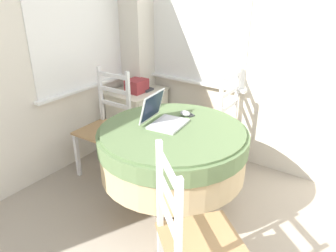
{
  "coord_description": "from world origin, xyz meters",
  "views": [
    {
      "loc": [
        -1.16,
        0.64,
        1.78
      ],
      "look_at": [
        0.85,
        2.05,
        0.67
      ],
      "focal_mm": 35.0,
      "sensor_mm": 36.0,
      "label": 1
    }
  ],
  "objects_px": {
    "dining_chair_near_back_window": "(106,127)",
    "corner_cabinet": "(138,117)",
    "dining_chair_camera_near": "(193,240)",
    "round_dining_table": "(173,148)",
    "book_on_cabinet": "(144,89)",
    "cell_phone": "(188,114)",
    "laptop": "(163,118)",
    "dining_chair_near_right_window": "(214,121)",
    "storage_box": "(137,86)",
    "computer_mouse": "(185,113)"
  },
  "relations": [
    {
      "from": "dining_chair_near_back_window",
      "to": "corner_cabinet",
      "type": "distance_m",
      "value": 0.68
    },
    {
      "from": "dining_chair_camera_near",
      "to": "corner_cabinet",
      "type": "height_order",
      "value": "dining_chair_camera_near"
    },
    {
      "from": "round_dining_table",
      "to": "book_on_cabinet",
      "type": "bearing_deg",
      "value": 48.91
    },
    {
      "from": "dining_chair_near_back_window",
      "to": "corner_cabinet",
      "type": "xyz_separation_m",
      "value": [
        0.65,
        0.15,
        -0.15
      ]
    },
    {
      "from": "book_on_cabinet",
      "to": "cell_phone",
      "type": "bearing_deg",
      "value": -120.6
    },
    {
      "from": "dining_chair_camera_near",
      "to": "corner_cabinet",
      "type": "relative_size",
      "value": 1.58
    },
    {
      "from": "laptop",
      "to": "dining_chair_near_right_window",
      "type": "relative_size",
      "value": 0.33
    },
    {
      "from": "dining_chair_near_back_window",
      "to": "cell_phone",
      "type": "bearing_deg",
      "value": -78.65
    },
    {
      "from": "corner_cabinet",
      "to": "book_on_cabinet",
      "type": "distance_m",
      "value": 0.34
    },
    {
      "from": "round_dining_table",
      "to": "laptop",
      "type": "bearing_deg",
      "value": 76.5
    },
    {
      "from": "laptop",
      "to": "storage_box",
      "type": "xyz_separation_m",
      "value": [
        0.72,
        0.87,
        -0.08
      ]
    },
    {
      "from": "dining_chair_near_right_window",
      "to": "storage_box",
      "type": "xyz_separation_m",
      "value": [
        -0.12,
        0.9,
        0.24
      ]
    },
    {
      "from": "computer_mouse",
      "to": "dining_chair_near_back_window",
      "type": "bearing_deg",
      "value": 98.57
    },
    {
      "from": "cell_phone",
      "to": "dining_chair_camera_near",
      "type": "xyz_separation_m",
      "value": [
        -0.96,
        -0.64,
        -0.27
      ]
    },
    {
      "from": "laptop",
      "to": "corner_cabinet",
      "type": "relative_size",
      "value": 0.52
    },
    {
      "from": "laptop",
      "to": "dining_chair_near_right_window",
      "type": "xyz_separation_m",
      "value": [
        0.84,
        -0.03,
        -0.32
      ]
    },
    {
      "from": "round_dining_table",
      "to": "cell_phone",
      "type": "height_order",
      "value": "cell_phone"
    },
    {
      "from": "dining_chair_near_right_window",
      "to": "dining_chair_near_back_window",
      "type": "bearing_deg",
      "value": 132.7
    },
    {
      "from": "storage_box",
      "to": "computer_mouse",
      "type": "bearing_deg",
      "value": -117.51
    },
    {
      "from": "storage_box",
      "to": "book_on_cabinet",
      "type": "xyz_separation_m",
      "value": [
        0.1,
        -0.02,
        -0.06
      ]
    },
    {
      "from": "laptop",
      "to": "corner_cabinet",
      "type": "distance_m",
      "value": 1.27
    },
    {
      "from": "cell_phone",
      "to": "computer_mouse",
      "type": "bearing_deg",
      "value": 177.67
    },
    {
      "from": "round_dining_table",
      "to": "corner_cabinet",
      "type": "height_order",
      "value": "round_dining_table"
    },
    {
      "from": "round_dining_table",
      "to": "book_on_cabinet",
      "type": "relative_size",
      "value": 6.23
    },
    {
      "from": "round_dining_table",
      "to": "dining_chair_camera_near",
      "type": "bearing_deg",
      "value": -138.37
    },
    {
      "from": "computer_mouse",
      "to": "dining_chair_camera_near",
      "type": "bearing_deg",
      "value": -145.15
    },
    {
      "from": "dining_chair_near_back_window",
      "to": "book_on_cabinet",
      "type": "bearing_deg",
      "value": 7.93
    },
    {
      "from": "laptop",
      "to": "cell_phone",
      "type": "distance_m",
      "value": 0.29
    },
    {
      "from": "dining_chair_camera_near",
      "to": "storage_box",
      "type": "relative_size",
      "value": 4.78
    },
    {
      "from": "laptop",
      "to": "dining_chair_near_back_window",
      "type": "height_order",
      "value": "dining_chair_near_back_window"
    },
    {
      "from": "computer_mouse",
      "to": "dining_chair_camera_near",
      "type": "xyz_separation_m",
      "value": [
        -0.92,
        -0.64,
        -0.29
      ]
    },
    {
      "from": "cell_phone",
      "to": "dining_chair_camera_near",
      "type": "bearing_deg",
      "value": -146.38
    },
    {
      "from": "book_on_cabinet",
      "to": "computer_mouse",
      "type": "bearing_deg",
      "value": -122.52
    },
    {
      "from": "dining_chair_near_back_window",
      "to": "corner_cabinet",
      "type": "height_order",
      "value": "dining_chair_near_back_window"
    },
    {
      "from": "round_dining_table",
      "to": "dining_chair_near_back_window",
      "type": "distance_m",
      "value": 0.89
    },
    {
      "from": "cell_phone",
      "to": "dining_chair_near_right_window",
      "type": "relative_size",
      "value": 0.13
    },
    {
      "from": "storage_box",
      "to": "book_on_cabinet",
      "type": "distance_m",
      "value": 0.11
    },
    {
      "from": "dining_chair_camera_near",
      "to": "book_on_cabinet",
      "type": "height_order",
      "value": "dining_chair_camera_near"
    },
    {
      "from": "dining_chair_camera_near",
      "to": "corner_cabinet",
      "type": "distance_m",
      "value": 2.16
    },
    {
      "from": "dining_chair_near_back_window",
      "to": "laptop",
      "type": "bearing_deg",
      "value": -98.5
    },
    {
      "from": "laptop",
      "to": "storage_box",
      "type": "relative_size",
      "value": 1.56
    },
    {
      "from": "computer_mouse",
      "to": "dining_chair_near_right_window",
      "type": "xyz_separation_m",
      "value": [
        0.6,
        0.03,
        -0.29
      ]
    },
    {
      "from": "computer_mouse",
      "to": "dining_chair_near_right_window",
      "type": "bearing_deg",
      "value": 2.85
    },
    {
      "from": "cell_phone",
      "to": "dining_chair_camera_near",
      "type": "height_order",
      "value": "dining_chair_camera_near"
    },
    {
      "from": "computer_mouse",
      "to": "dining_chair_near_right_window",
      "type": "distance_m",
      "value": 0.67
    },
    {
      "from": "book_on_cabinet",
      "to": "storage_box",
      "type": "bearing_deg",
      "value": 169.01
    },
    {
      "from": "dining_chair_near_right_window",
      "to": "book_on_cabinet",
      "type": "distance_m",
      "value": 0.9
    },
    {
      "from": "computer_mouse",
      "to": "storage_box",
      "type": "height_order",
      "value": "computer_mouse"
    },
    {
      "from": "computer_mouse",
      "to": "storage_box",
      "type": "xyz_separation_m",
      "value": [
        0.48,
        0.93,
        -0.05
      ]
    },
    {
      "from": "dining_chair_near_back_window",
      "to": "computer_mouse",
      "type": "bearing_deg",
      "value": -81.43
    }
  ]
}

